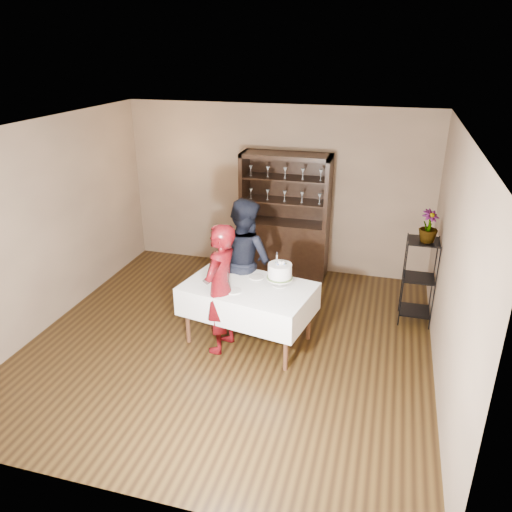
# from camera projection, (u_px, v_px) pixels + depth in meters

# --- Properties ---
(floor) EXTENTS (5.00, 5.00, 0.00)m
(floor) POSITION_uv_depth(u_px,v_px,m) (230.00, 341.00, 6.44)
(floor) COLOR black
(floor) RESTS_ON ground
(ceiling) EXTENTS (5.00, 5.00, 0.00)m
(ceiling) POSITION_uv_depth(u_px,v_px,m) (225.00, 128.00, 5.38)
(ceiling) COLOR silver
(ceiling) RESTS_ON back_wall
(back_wall) EXTENTS (5.00, 0.02, 2.70)m
(back_wall) POSITION_uv_depth(u_px,v_px,m) (277.00, 190.00, 8.12)
(back_wall) COLOR brown
(back_wall) RESTS_ON floor
(wall_left) EXTENTS (0.02, 5.00, 2.70)m
(wall_left) POSITION_uv_depth(u_px,v_px,m) (47.00, 225.00, 6.52)
(wall_left) COLOR brown
(wall_left) RESTS_ON floor
(wall_right) EXTENTS (0.02, 5.00, 2.70)m
(wall_right) POSITION_uv_depth(u_px,v_px,m) (451.00, 268.00, 5.29)
(wall_right) COLOR brown
(wall_right) RESTS_ON floor
(china_hutch) EXTENTS (1.40, 0.48, 2.00)m
(china_hutch) POSITION_uv_depth(u_px,v_px,m) (284.00, 235.00, 8.12)
(china_hutch) COLOR black
(china_hutch) RESTS_ON floor
(plant_etagere) EXTENTS (0.42, 0.42, 1.20)m
(plant_etagere) POSITION_uv_depth(u_px,v_px,m) (419.00, 278.00, 6.68)
(plant_etagere) COLOR black
(plant_etagere) RESTS_ON floor
(cake_table) EXTENTS (1.72, 1.24, 0.79)m
(cake_table) POSITION_uv_depth(u_px,v_px,m) (248.00, 299.00, 6.23)
(cake_table) COLOR white
(cake_table) RESTS_ON floor
(woman) EXTENTS (0.48, 0.66, 1.65)m
(woman) POSITION_uv_depth(u_px,v_px,m) (220.00, 289.00, 6.00)
(woman) COLOR #37050D
(woman) RESTS_ON floor
(man) EXTENTS (1.05, 0.97, 1.72)m
(man) POSITION_uv_depth(u_px,v_px,m) (244.00, 260.00, 6.70)
(man) COLOR black
(man) RESTS_ON floor
(cake) EXTENTS (0.33, 0.33, 0.45)m
(cake) POSITION_uv_depth(u_px,v_px,m) (280.00, 272.00, 6.10)
(cake) COLOR silver
(cake) RESTS_ON cake_table
(plate_near) EXTENTS (0.26, 0.26, 0.01)m
(plate_near) POSITION_uv_depth(u_px,v_px,m) (233.00, 291.00, 6.02)
(plate_near) COLOR silver
(plate_near) RESTS_ON cake_table
(plate_far) EXTENTS (0.22, 0.22, 0.01)m
(plate_far) POSITION_uv_depth(u_px,v_px,m) (256.00, 277.00, 6.37)
(plate_far) COLOR silver
(plate_far) RESTS_ON cake_table
(potted_plant) EXTENTS (0.33, 0.33, 0.42)m
(potted_plant) POSITION_uv_depth(u_px,v_px,m) (429.00, 226.00, 6.35)
(potted_plant) COLOR #46612E
(potted_plant) RESTS_ON plant_etagere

